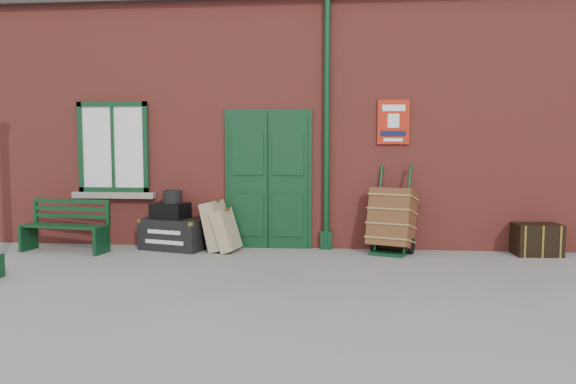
# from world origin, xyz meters

# --- Properties ---
(ground) EXTENTS (80.00, 80.00, 0.00)m
(ground) POSITION_xyz_m (0.00, 0.00, 0.00)
(ground) COLOR gray
(ground) RESTS_ON ground
(station_building) EXTENTS (10.30, 4.30, 4.36)m
(station_building) POSITION_xyz_m (-0.00, 3.49, 2.16)
(station_building) COLOR #963A30
(station_building) RESTS_ON ground
(bench) EXTENTS (1.42, 0.61, 0.85)m
(bench) POSITION_xyz_m (-3.45, 0.86, 0.43)
(bench) COLOR #0E341A
(bench) RESTS_ON ground
(houdini_trunk) EXTENTS (1.12, 0.81, 0.50)m
(houdini_trunk) POSITION_xyz_m (-1.81, 1.19, 0.25)
(houdini_trunk) COLOR black
(houdini_trunk) RESTS_ON ground
(strongbox) EXTENTS (0.64, 0.54, 0.25)m
(strongbox) POSITION_xyz_m (-1.86, 1.19, 0.63)
(strongbox) COLOR black
(strongbox) RESTS_ON houdini_trunk
(hatbox) EXTENTS (0.37, 0.37, 0.20)m
(hatbox) POSITION_xyz_m (-1.83, 1.22, 0.85)
(hatbox) COLOR black
(hatbox) RESTS_ON strongbox
(suitcase_back) EXTENTS (0.46, 0.61, 0.80)m
(suitcase_back) POSITION_xyz_m (-1.10, 1.17, 0.40)
(suitcase_back) COLOR tan
(suitcase_back) RESTS_ON ground
(suitcase_front) EXTENTS (0.46, 0.55, 0.69)m
(suitcase_front) POSITION_xyz_m (-0.92, 1.07, 0.35)
(suitcase_front) COLOR tan
(suitcase_front) RESTS_ON ground
(porter_trolley) EXTENTS (0.86, 0.89, 1.35)m
(porter_trolley) POSITION_xyz_m (1.68, 1.23, 0.52)
(porter_trolley) COLOR #0E381C
(porter_trolley) RESTS_ON ground
(dark_trunk) EXTENTS (0.70, 0.48, 0.49)m
(dark_trunk) POSITION_xyz_m (3.88, 1.25, 0.24)
(dark_trunk) COLOR black
(dark_trunk) RESTS_ON ground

